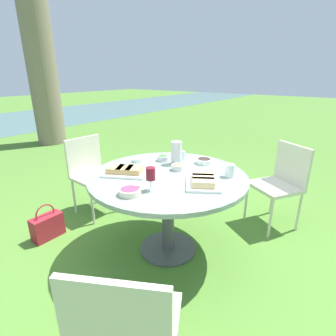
% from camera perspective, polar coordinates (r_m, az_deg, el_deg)
% --- Properties ---
extents(ground_plane, '(40.00, 40.00, 0.00)m').
position_cam_1_polar(ground_plane, '(2.61, 0.00, -17.12)').
color(ground_plane, '#4C7A2D').
extents(tree_trunk_main, '(0.62, 0.62, 5.20)m').
position_cam_1_polar(tree_trunk_main, '(6.87, -27.03, 26.53)').
color(tree_trunk_main, '#7F705B').
rests_on(tree_trunk_main, ground_plane).
extents(dining_table, '(1.35, 1.35, 0.76)m').
position_cam_1_polar(dining_table, '(2.28, 0.00, -3.91)').
color(dining_table, '#4C4C51').
rests_on(dining_table, ground_plane).
extents(chair_near_left, '(0.47, 0.45, 0.89)m').
position_cam_1_polar(chair_near_left, '(3.16, -16.44, -0.32)').
color(chair_near_left, beige).
rests_on(chair_near_left, ground_plane).
extents(chair_near_right, '(0.58, 0.59, 0.89)m').
position_cam_1_polar(chair_near_right, '(1.35, -9.24, -31.26)').
color(chair_near_right, beige).
rests_on(chair_near_right, ground_plane).
extents(chair_far_back, '(0.59, 0.60, 0.89)m').
position_cam_1_polar(chair_far_back, '(3.00, 23.48, -2.24)').
color(chair_far_back, beige).
rests_on(chair_far_back, ground_plane).
extents(water_pitcher, '(0.11, 0.10, 0.22)m').
position_cam_1_polar(water_pitcher, '(2.48, 1.85, 3.34)').
color(water_pitcher, silver).
rests_on(water_pitcher, dining_table).
extents(wine_glass, '(0.07, 0.07, 0.18)m').
position_cam_1_polar(wine_glass, '(1.90, -3.82, -1.43)').
color(wine_glass, silver).
rests_on(wine_glass, dining_table).
extents(platter_bread_main, '(0.42, 0.39, 0.07)m').
position_cam_1_polar(platter_bread_main, '(2.05, 7.63, -2.75)').
color(platter_bread_main, white).
rests_on(platter_bread_main, dining_table).
extents(platter_charcuterie, '(0.37, 0.43, 0.07)m').
position_cam_1_polar(platter_charcuterie, '(2.27, -9.36, -0.63)').
color(platter_charcuterie, white).
rests_on(platter_charcuterie, dining_table).
extents(bowl_fries, '(0.11, 0.11, 0.05)m').
position_cam_1_polar(bowl_fries, '(2.33, 2.08, 0.19)').
color(bowl_fries, silver).
rests_on(bowl_fries, dining_table).
extents(bowl_salad, '(0.11, 0.11, 0.05)m').
position_cam_1_polar(bowl_salad, '(2.59, -1.13, 2.21)').
color(bowl_salad, silver).
rests_on(bowl_salad, dining_table).
extents(bowl_olives, '(0.15, 0.15, 0.05)m').
position_cam_1_polar(bowl_olives, '(2.53, 7.84, 1.55)').
color(bowl_olives, white).
rests_on(bowl_olives, dining_table).
extents(bowl_dip_red, '(0.16, 0.16, 0.04)m').
position_cam_1_polar(bowl_dip_red, '(1.89, -8.31, -5.02)').
color(bowl_dip_red, beige).
rests_on(bowl_dip_red, dining_table).
extents(bowl_dip_cream, '(0.12, 0.12, 0.04)m').
position_cam_1_polar(bowl_dip_cream, '(2.58, -6.38, 1.87)').
color(bowl_dip_cream, white).
rests_on(bowl_dip_cream, dining_table).
extents(cup_water_near, '(0.08, 0.08, 0.11)m').
position_cam_1_polar(cup_water_near, '(2.24, 13.25, -0.53)').
color(cup_water_near, silver).
rests_on(cup_water_near, dining_table).
extents(cup_water_far, '(0.07, 0.07, 0.09)m').
position_cam_1_polar(cup_water_far, '(2.62, 3.04, 2.74)').
color(cup_water_far, silver).
rests_on(cup_water_far, dining_table).
extents(handbag, '(0.30, 0.14, 0.37)m').
position_cam_1_polar(handbag, '(2.95, -24.78, -11.39)').
color(handbag, maroon).
rests_on(handbag, ground_plane).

